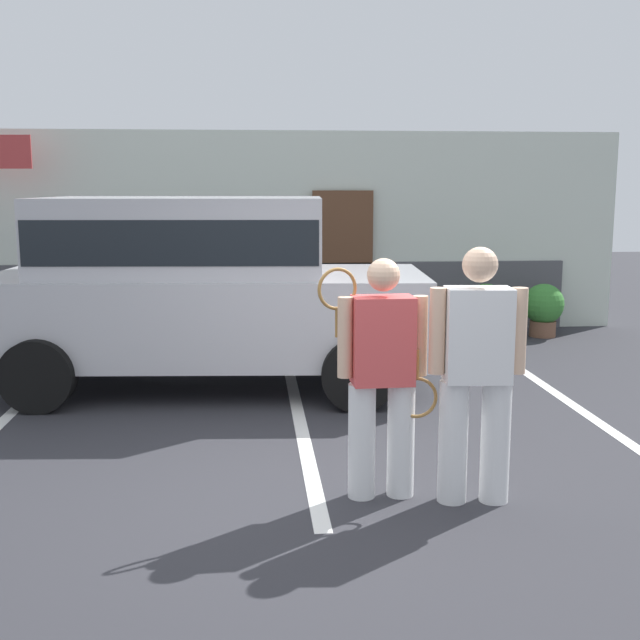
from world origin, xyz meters
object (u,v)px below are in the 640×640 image
object	(u,v)px
tennis_player_man	(382,374)
potted_plant_secondary	(543,307)
parked_suv	(198,283)
potted_plant_by_porch	(486,308)
tennis_player_woman	(476,373)

from	to	relation	value
tennis_player_man	potted_plant_secondary	distance (m)	6.69
parked_suv	potted_plant_by_porch	size ratio (longest dim) A/B	5.95
tennis_player_woman	potted_plant_by_porch	size ratio (longest dim) A/B	2.23
tennis_player_man	potted_plant_secondary	bearing A→B (deg)	-121.64
parked_suv	tennis_player_man	size ratio (longest dim) A/B	2.80
tennis_player_man	parked_suv	bearing A→B (deg)	-67.59
parked_suv	tennis_player_woman	bearing A→B (deg)	-54.54
tennis_player_man	potted_plant_by_porch	bearing A→B (deg)	-114.94
tennis_player_man	potted_plant_secondary	world-z (taller)	tennis_player_man
tennis_player_man	tennis_player_woman	xyz separation A→B (m)	(0.62, -0.15, 0.03)
tennis_player_man	tennis_player_woman	distance (m)	0.64
parked_suv	potted_plant_secondary	bearing A→B (deg)	32.02
tennis_player_woman	potted_plant_by_porch	bearing A→B (deg)	-102.97
tennis_player_man	potted_plant_secondary	size ratio (longest dim) A/B	2.19
tennis_player_man	potted_plant_by_porch	world-z (taller)	tennis_player_man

